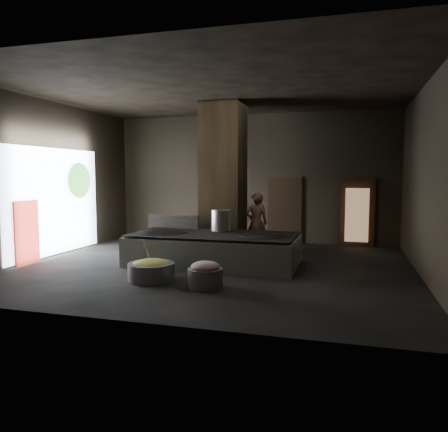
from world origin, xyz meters
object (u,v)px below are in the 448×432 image
(hearth_platform, at_px, (213,250))
(veg_basin, at_px, (151,272))
(stock_pot, at_px, (221,220))
(meat_basin, at_px, (205,278))
(wok_right, at_px, (264,238))
(cook, at_px, (256,223))
(wok_left, at_px, (162,235))

(hearth_platform, height_order, veg_basin, hearth_platform)
(stock_pot, relative_size, meat_basin, 0.77)
(hearth_platform, bearing_deg, wok_right, 2.50)
(cook, relative_size, meat_basin, 2.47)
(stock_pot, xyz_separation_m, cook, (0.71, 1.37, -0.21))
(cook, bearing_deg, wok_left, 18.76)
(cook, bearing_deg, hearth_platform, 45.49)
(wok_left, height_order, cook, cook)
(hearth_platform, xyz_separation_m, veg_basin, (-0.85, -2.00, -0.19))
(hearth_platform, distance_m, wok_right, 1.40)
(veg_basin, height_order, meat_basin, meat_basin)
(stock_pot, height_order, cook, cook)
(hearth_platform, height_order, meat_basin, hearth_platform)
(wok_left, height_order, stock_pot, stock_pot)
(cook, distance_m, meat_basin, 4.29)
(hearth_platform, relative_size, cook, 2.38)
(cook, bearing_deg, stock_pot, 39.70)
(hearth_platform, bearing_deg, wok_left, -177.65)
(veg_basin, bearing_deg, stock_pot, 70.55)
(stock_pot, distance_m, meat_basin, 3.04)
(cook, height_order, meat_basin, cook)
(wok_right, bearing_deg, wok_left, -177.95)
(veg_basin, bearing_deg, meat_basin, -12.32)
(hearth_platform, height_order, cook, cook)
(wok_right, distance_m, veg_basin, 3.06)
(hearth_platform, relative_size, veg_basin, 4.17)
(stock_pot, bearing_deg, wok_right, -21.04)
(wok_right, bearing_deg, hearth_platform, -177.88)
(wok_left, relative_size, cook, 0.75)
(hearth_platform, xyz_separation_m, wok_right, (1.35, 0.05, 0.37))
(hearth_platform, bearing_deg, veg_basin, -112.65)
(wok_left, distance_m, stock_pot, 1.66)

